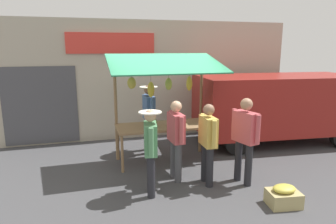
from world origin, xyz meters
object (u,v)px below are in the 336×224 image
market_stall (164,96)px  shopper_in_striped_shirt (150,146)px  parked_van (271,103)px  shopper_in_grey_tee (176,135)px  produce_crate_near (284,196)px  shopper_with_shopping_bag (245,135)px  shopper_with_ponytail (208,139)px  vendor_with_sunhat (149,113)px

market_stall → shopper_in_striped_shirt: bearing=66.8°
shopper_in_striped_shirt → parked_van: (-3.93, -2.14, 0.20)m
shopper_in_striped_shirt → shopper_in_grey_tee: (-0.63, -0.48, 0.01)m
parked_van → produce_crate_near: (1.86, 3.16, -0.95)m
shopper_with_shopping_bag → shopper_in_grey_tee: bearing=52.3°
shopper_in_striped_shirt → shopper_with_shopping_bag: (-1.85, 0.04, 0.07)m
shopper_with_ponytail → shopper_in_striped_shirt: 1.16m
vendor_with_sunhat → parked_van: 3.47m
vendor_with_sunhat → market_stall: bearing=13.7°
shopper_with_shopping_bag → produce_crate_near: size_ratio=2.95×
shopper_with_ponytail → shopper_in_grey_tee: 0.64m
shopper_in_striped_shirt → shopper_in_grey_tee: bearing=-42.6°
shopper_with_ponytail → shopper_with_shopping_bag: shopper_with_shopping_bag is taller
market_stall → shopper_with_ponytail: bearing=109.5°
market_stall → shopper_in_grey_tee: 1.22m
market_stall → shopper_in_striped_shirt: 1.78m
market_stall → shopper_with_shopping_bag: bearing=127.2°
shopper_with_shopping_bag → shopper_in_grey_tee: size_ratio=1.05×
shopper_in_grey_tee → shopper_with_ponytail: bearing=-127.0°
market_stall → parked_van: size_ratio=0.55×
market_stall → parked_van: bearing=-169.5°
shopper_in_striped_shirt → parked_van: size_ratio=0.35×
shopper_in_striped_shirt → produce_crate_near: size_ratio=2.73×
shopper_in_striped_shirt → shopper_with_shopping_bag: shopper_with_shopping_bag is taller
shopper_in_grey_tee → produce_crate_near: size_ratio=2.81×
vendor_with_sunhat → produce_crate_near: vendor_with_sunhat is taller
vendor_with_sunhat → shopper_with_shopping_bag: (-1.38, 2.30, -0.03)m
market_stall → shopper_with_shopping_bag: 2.05m
vendor_with_sunhat → shopper_with_shopping_bag: 2.69m
market_stall → shopper_in_striped_shirt: size_ratio=1.58×
market_stall → shopper_with_ponytail: size_ratio=1.56×
parked_van → market_stall: bearing=15.5°
market_stall → produce_crate_near: bearing=119.0°
vendor_with_sunhat → parked_van: size_ratio=0.38×
shopper_in_grey_tee → parked_van: size_ratio=0.36×
shopper_in_grey_tee → produce_crate_near: shopper_in_grey_tee is taller
vendor_with_sunhat → shopper_in_striped_shirt: vendor_with_sunhat is taller
shopper_with_ponytail → shopper_in_grey_tee: shopper_in_grey_tee is taller
shopper_with_ponytail → shopper_in_striped_shirt: shopper_with_ponytail is taller
market_stall → shopper_with_shopping_bag: size_ratio=1.47×
vendor_with_sunhat → shopper_in_grey_tee: (-0.16, 1.78, -0.09)m
shopper_with_ponytail → market_stall: bearing=21.0°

